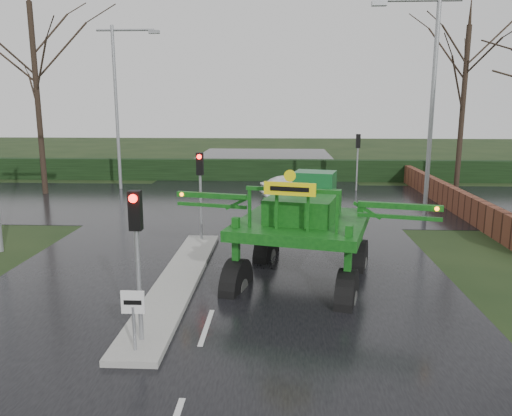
{
  "coord_description": "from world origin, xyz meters",
  "views": [
    {
      "loc": [
        1.75,
        -11.13,
        5.28
      ],
      "look_at": [
        0.96,
        4.69,
        2.0
      ],
      "focal_mm": 35.0,
      "sensor_mm": 36.0,
      "label": 1
    }
  ],
  "objects_px": {
    "street_light_right": "(426,89)",
    "white_sedan": "(294,198)",
    "traffic_signal_near": "(136,234)",
    "keep_left_sign": "(133,311)",
    "traffic_signal_far": "(358,149)",
    "crop_sprayer": "(238,217)",
    "traffic_signal_mid": "(200,177)",
    "street_light_left_far": "(120,93)"
  },
  "relations": [
    {
      "from": "traffic_signal_far",
      "to": "street_light_right",
      "type": "bearing_deg",
      "value": 101.95
    },
    {
      "from": "street_light_right",
      "to": "crop_sprayer",
      "type": "bearing_deg",
      "value": -129.93
    },
    {
      "from": "traffic_signal_near",
      "to": "street_light_right",
      "type": "relative_size",
      "value": 0.35
    },
    {
      "from": "keep_left_sign",
      "to": "street_light_left_far",
      "type": "xyz_separation_m",
      "value": [
        -6.89,
        21.5,
        4.93
      ]
    },
    {
      "from": "traffic_signal_mid",
      "to": "traffic_signal_far",
      "type": "xyz_separation_m",
      "value": [
        7.8,
        12.52,
        0.0
      ]
    },
    {
      "from": "keep_left_sign",
      "to": "traffic_signal_mid",
      "type": "distance_m",
      "value": 9.12
    },
    {
      "from": "traffic_signal_far",
      "to": "street_light_left_far",
      "type": "distance_m",
      "value": 15.08
    },
    {
      "from": "traffic_signal_near",
      "to": "white_sedan",
      "type": "bearing_deg",
      "value": 78.18
    },
    {
      "from": "traffic_signal_near",
      "to": "crop_sprayer",
      "type": "height_order",
      "value": "crop_sprayer"
    },
    {
      "from": "street_light_right",
      "to": "white_sedan",
      "type": "xyz_separation_m",
      "value": [
        -5.67,
        5.24,
        -5.99
      ]
    },
    {
      "from": "keep_left_sign",
      "to": "crop_sprayer",
      "type": "relative_size",
      "value": 0.17
    },
    {
      "from": "traffic_signal_far",
      "to": "crop_sprayer",
      "type": "relative_size",
      "value": 0.45
    },
    {
      "from": "crop_sprayer",
      "to": "white_sedan",
      "type": "distance_m",
      "value": 14.68
    },
    {
      "from": "traffic_signal_mid",
      "to": "crop_sprayer",
      "type": "relative_size",
      "value": 0.45
    },
    {
      "from": "traffic_signal_far",
      "to": "keep_left_sign",
      "type": "bearing_deg",
      "value": 70.07
    },
    {
      "from": "keep_left_sign",
      "to": "crop_sprayer",
      "type": "bearing_deg",
      "value": 67.1
    },
    {
      "from": "street_light_right",
      "to": "traffic_signal_far",
      "type": "bearing_deg",
      "value": 101.95
    },
    {
      "from": "keep_left_sign",
      "to": "street_light_right",
      "type": "relative_size",
      "value": 0.14
    },
    {
      "from": "keep_left_sign",
      "to": "traffic_signal_mid",
      "type": "bearing_deg",
      "value": 90.0
    },
    {
      "from": "traffic_signal_far",
      "to": "street_light_left_far",
      "type": "height_order",
      "value": "street_light_left_far"
    },
    {
      "from": "keep_left_sign",
      "to": "traffic_signal_far",
      "type": "xyz_separation_m",
      "value": [
        7.8,
        21.51,
        1.53
      ]
    },
    {
      "from": "traffic_signal_near",
      "to": "white_sedan",
      "type": "distance_m",
      "value": 18.83
    },
    {
      "from": "keep_left_sign",
      "to": "street_light_left_far",
      "type": "bearing_deg",
      "value": 107.78
    },
    {
      "from": "street_light_right",
      "to": "white_sedan",
      "type": "height_order",
      "value": "street_light_right"
    },
    {
      "from": "traffic_signal_near",
      "to": "traffic_signal_far",
      "type": "height_order",
      "value": "same"
    },
    {
      "from": "street_light_right",
      "to": "street_light_left_far",
      "type": "xyz_separation_m",
      "value": [
        -16.39,
        8.0,
        0.0
      ]
    },
    {
      "from": "traffic_signal_mid",
      "to": "street_light_right",
      "type": "relative_size",
      "value": 0.35
    },
    {
      "from": "crop_sprayer",
      "to": "traffic_signal_mid",
      "type": "bearing_deg",
      "value": 125.86
    },
    {
      "from": "traffic_signal_near",
      "to": "traffic_signal_far",
      "type": "bearing_deg",
      "value": 69.64
    },
    {
      "from": "street_light_right",
      "to": "traffic_signal_mid",
      "type": "bearing_deg",
      "value": -154.6
    },
    {
      "from": "traffic_signal_mid",
      "to": "street_light_left_far",
      "type": "xyz_separation_m",
      "value": [
        -6.89,
        12.51,
        3.4
      ]
    },
    {
      "from": "traffic_signal_far",
      "to": "street_light_left_far",
      "type": "bearing_deg",
      "value": 0.03
    },
    {
      "from": "keep_left_sign",
      "to": "white_sedan",
      "type": "xyz_separation_m",
      "value": [
        3.82,
        18.74,
        -1.06
      ]
    },
    {
      "from": "traffic_signal_near",
      "to": "traffic_signal_mid",
      "type": "xyz_separation_m",
      "value": [
        0.0,
        8.5,
        0.0
      ]
    },
    {
      "from": "street_light_right",
      "to": "crop_sprayer",
      "type": "height_order",
      "value": "street_light_right"
    },
    {
      "from": "white_sedan",
      "to": "keep_left_sign",
      "type": "bearing_deg",
      "value": 152.24
    },
    {
      "from": "traffic_signal_near",
      "to": "crop_sprayer",
      "type": "xyz_separation_m",
      "value": [
        1.84,
        3.86,
        -0.47
      ]
    },
    {
      "from": "keep_left_sign",
      "to": "traffic_signal_mid",
      "type": "height_order",
      "value": "traffic_signal_mid"
    },
    {
      "from": "keep_left_sign",
      "to": "traffic_signal_near",
      "type": "relative_size",
      "value": 0.38
    },
    {
      "from": "street_light_left_far",
      "to": "crop_sprayer",
      "type": "distance_m",
      "value": 19.63
    },
    {
      "from": "street_light_right",
      "to": "street_light_left_far",
      "type": "relative_size",
      "value": 1.0
    },
    {
      "from": "crop_sprayer",
      "to": "white_sedan",
      "type": "bearing_deg",
      "value": 96.37
    }
  ]
}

